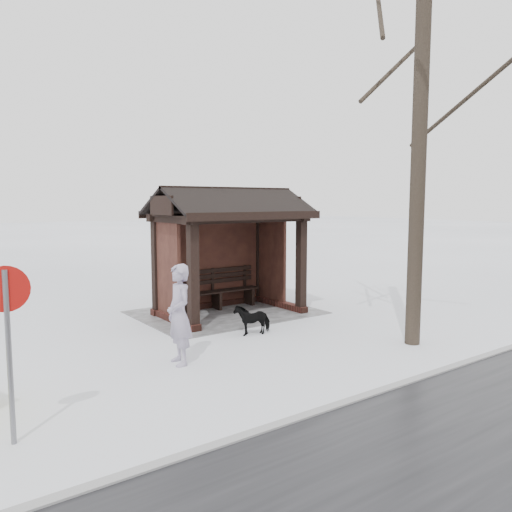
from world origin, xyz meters
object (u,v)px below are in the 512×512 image
Objects in this scene: tree_near at (424,12)px; dog at (252,319)px; road_sign at (7,314)px; pedestrian at (179,314)px; bus_shelter at (226,225)px.

tree_near is 12.31× the size of dog.
road_sign reaches higher than dog.
road_sign reaches higher than pedestrian.
tree_near reaches higher than dog.
tree_near is 6.95m from pedestrian.
road_sign is at bearing -55.10° from dog.
road_sign is (4.95, 2.26, 1.19)m from dog.
bus_shelter is 6.10m from tree_near.
road_sign is at bearing -57.60° from pedestrian.
pedestrian is at bearing -57.57° from dog.
bus_shelter reaches higher than dog.
tree_near is at bearing 108.99° from bus_shelter.
road_sign is (5.56, 4.22, -0.66)m from bus_shelter.
tree_near is 8.46m from road_sign.
pedestrian is 2.33× the size of dog.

